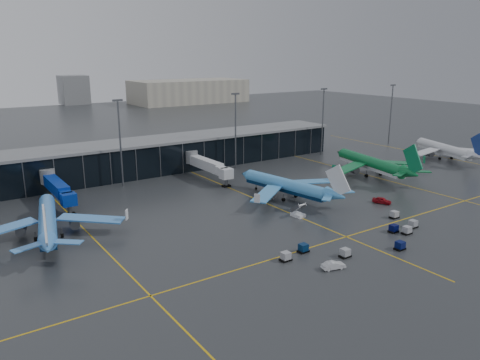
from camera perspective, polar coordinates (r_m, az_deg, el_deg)
ground at (r=107.08m, az=3.23°, el=-5.57°), size 600.00×600.00×0.00m
terminal_pier at (r=157.36m, az=-10.60°, el=2.97°), size 142.00×17.00×10.70m
jet_bridges at (r=129.38m, az=-21.36°, el=-0.84°), size 94.00×27.50×7.20m
flood_masts at (r=147.25m, az=-7.07°, el=5.61°), size 203.00×0.50×25.50m
distant_hangars at (r=367.79m, az=-16.83°, el=9.91°), size 260.00×71.00×22.00m
taxi_lines at (r=120.77m, az=3.94°, el=-3.15°), size 220.00×120.00×0.02m
airliner_arkefly at (r=107.12m, az=-22.54°, el=-3.43°), size 40.53×44.08×11.65m
airliner_klm_near at (r=126.19m, az=5.53°, el=0.32°), size 38.26×42.03×11.47m
airliner_aer_lingus at (r=155.69m, az=15.66°, el=2.86°), size 43.51×47.39×12.59m
airliner_ba at (r=190.33m, az=23.63°, el=4.15°), size 43.93×46.70×11.59m
baggage_carts at (r=102.28m, az=15.62°, el=-6.68°), size 38.89×14.21×1.70m
mobile_airstair at (r=113.30m, az=7.09°, el=-4.07°), size 2.44×3.36×3.45m
service_van_red at (r=127.67m, az=16.91°, el=-2.40°), size 3.74×5.17×1.64m
service_van_white at (r=87.72m, az=11.32°, el=-10.16°), size 4.72×2.61×1.47m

